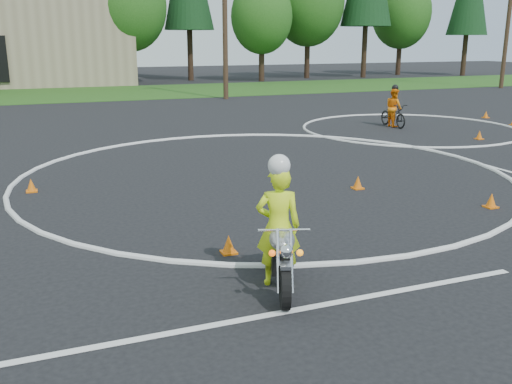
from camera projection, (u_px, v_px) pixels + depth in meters
name	position (u px, v px, depth m)	size (l,w,h in m)	color
ground	(319.00, 206.00, 11.65)	(120.00, 120.00, 0.00)	black
grass_strip	(121.00, 93.00, 35.91)	(120.00, 10.00, 0.02)	#1E4714
course_markings	(316.00, 158.00, 16.32)	(19.05, 19.05, 0.12)	silver
primary_motorcycle	(281.00, 254.00, 7.74)	(0.90, 1.83, 1.00)	black
rider_primary_grp	(278.00, 223.00, 7.76)	(0.71, 0.58, 1.86)	#DCFE1A
rider_second_grp	(394.00, 112.00, 22.03)	(0.66, 1.71, 1.62)	black
traffic_cones	(404.00, 155.00, 16.10)	(18.63, 11.38, 0.30)	orange
utility_poles	(225.00, 3.00, 30.93)	(41.60, 1.12, 10.00)	#473321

